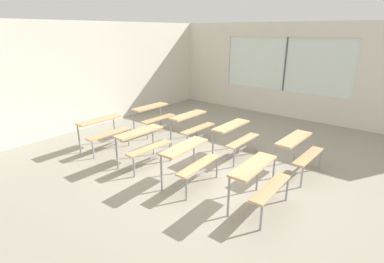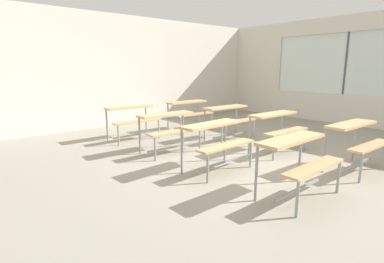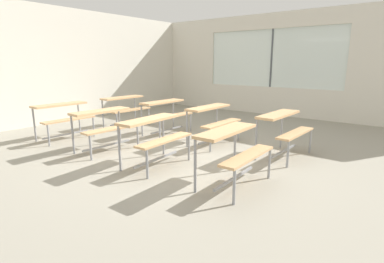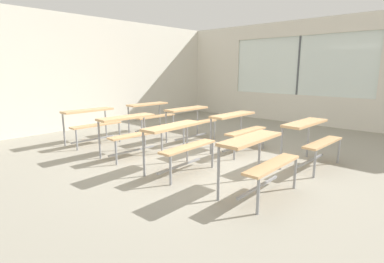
{
  "view_description": "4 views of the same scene",
  "coord_description": "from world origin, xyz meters",
  "px_view_note": "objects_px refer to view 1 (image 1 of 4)",
  "views": [
    {
      "loc": [
        -4.39,
        -3.19,
        2.76
      ],
      "look_at": [
        0.25,
        0.56,
        0.68
      ],
      "focal_mm": 27.33,
      "sensor_mm": 36.0,
      "label": 1
    },
    {
      "loc": [
        -3.8,
        -3.3,
        1.6
      ],
      "look_at": [
        -0.29,
        0.89,
        0.42
      ],
      "focal_mm": 28.0,
      "sensor_mm": 36.0,
      "label": 2
    },
    {
      "loc": [
        -3.8,
        -3.3,
        1.6
      ],
      "look_at": [
        0.17,
        -0.21,
        0.42
      ],
      "focal_mm": 28.0,
      "sensor_mm": 36.0,
      "label": 3
    },
    {
      "loc": [
        -3.8,
        -3.3,
        1.6
      ],
      "look_at": [
        -0.2,
        0.01,
        0.58
      ],
      "focal_mm": 28.0,
      "sensor_mm": 36.0,
      "label": 4
    }
  ],
  "objects_px": {
    "desk_bench_r3c0": "(103,127)",
    "desk_bench_r2c1": "(192,122)",
    "desk_bench_r0c0": "(259,177)",
    "desk_bench_r2c0": "(143,140)",
    "desk_bench_r3c1": "(153,113)",
    "desk_bench_r0c1": "(299,147)",
    "desk_bench_r1c1": "(235,133)",
    "desk_bench_r1c0": "(189,156)"
  },
  "relations": [
    {
      "from": "desk_bench_r0c1",
      "to": "desk_bench_r2c1",
      "type": "height_order",
      "value": "same"
    },
    {
      "from": "desk_bench_r0c0",
      "to": "desk_bench_r3c0",
      "type": "height_order",
      "value": "same"
    },
    {
      "from": "desk_bench_r3c1",
      "to": "desk_bench_r0c1",
      "type": "bearing_deg",
      "value": -87.42
    },
    {
      "from": "desk_bench_r0c0",
      "to": "desk_bench_r1c0",
      "type": "relative_size",
      "value": 0.98
    },
    {
      "from": "desk_bench_r2c0",
      "to": "desk_bench_r2c1",
      "type": "height_order",
      "value": "same"
    },
    {
      "from": "desk_bench_r1c1",
      "to": "desk_bench_r3c1",
      "type": "relative_size",
      "value": 0.99
    },
    {
      "from": "desk_bench_r2c0",
      "to": "desk_bench_r3c1",
      "type": "xyz_separation_m",
      "value": [
        1.62,
        1.37,
        0.0
      ]
    },
    {
      "from": "desk_bench_r3c0",
      "to": "desk_bench_r3c1",
      "type": "distance_m",
      "value": 1.63
    },
    {
      "from": "desk_bench_r0c1",
      "to": "desk_bench_r3c1",
      "type": "distance_m",
      "value": 4.08
    },
    {
      "from": "desk_bench_r2c1",
      "to": "desk_bench_r1c0",
      "type": "bearing_deg",
      "value": -140.48
    },
    {
      "from": "desk_bench_r1c0",
      "to": "desk_bench_r3c1",
      "type": "bearing_deg",
      "value": 55.25
    },
    {
      "from": "desk_bench_r2c1",
      "to": "desk_bench_r2c0",
      "type": "bearing_deg",
      "value": -178.15
    },
    {
      "from": "desk_bench_r2c0",
      "to": "desk_bench_r2c1",
      "type": "bearing_deg",
      "value": 2.33
    },
    {
      "from": "desk_bench_r2c1",
      "to": "desk_bench_r0c0",
      "type": "bearing_deg",
      "value": -119.23
    },
    {
      "from": "desk_bench_r0c1",
      "to": "desk_bench_r2c0",
      "type": "distance_m",
      "value": 3.17
    },
    {
      "from": "desk_bench_r0c1",
      "to": "desk_bench_r3c1",
      "type": "height_order",
      "value": "same"
    },
    {
      "from": "desk_bench_r1c0",
      "to": "desk_bench_r2c0",
      "type": "relative_size",
      "value": 1.01
    },
    {
      "from": "desk_bench_r1c1",
      "to": "desk_bench_r2c0",
      "type": "bearing_deg",
      "value": 142.05
    },
    {
      "from": "desk_bench_r2c0",
      "to": "desk_bench_r0c1",
      "type": "bearing_deg",
      "value": -56.36
    },
    {
      "from": "desk_bench_r2c0",
      "to": "desk_bench_r1c1",
      "type": "bearing_deg",
      "value": -36.72
    },
    {
      "from": "desk_bench_r0c0",
      "to": "desk_bench_r1c1",
      "type": "bearing_deg",
      "value": 40.42
    },
    {
      "from": "desk_bench_r1c0",
      "to": "desk_bench_r1c1",
      "type": "bearing_deg",
      "value": -2.98
    },
    {
      "from": "desk_bench_r1c1",
      "to": "desk_bench_r2c0",
      "type": "distance_m",
      "value": 2.05
    },
    {
      "from": "desk_bench_r0c1",
      "to": "desk_bench_r3c0",
      "type": "distance_m",
      "value": 4.43
    },
    {
      "from": "desk_bench_r0c1",
      "to": "desk_bench_r2c1",
      "type": "bearing_deg",
      "value": 92.29
    },
    {
      "from": "desk_bench_r2c0",
      "to": "desk_bench_r2c1",
      "type": "xyz_separation_m",
      "value": [
        1.64,
        0.01,
        0.0
      ]
    },
    {
      "from": "desk_bench_r0c1",
      "to": "desk_bench_r3c1",
      "type": "relative_size",
      "value": 1.0
    },
    {
      "from": "desk_bench_r0c1",
      "to": "desk_bench_r1c1",
      "type": "relative_size",
      "value": 1.01
    },
    {
      "from": "desk_bench_r0c0",
      "to": "desk_bench_r2c0",
      "type": "relative_size",
      "value": 0.99
    },
    {
      "from": "desk_bench_r0c1",
      "to": "desk_bench_r1c0",
      "type": "relative_size",
      "value": 0.99
    },
    {
      "from": "desk_bench_r3c0",
      "to": "desk_bench_r2c1",
      "type": "bearing_deg",
      "value": -39.91
    },
    {
      "from": "desk_bench_r1c1",
      "to": "desk_bench_r3c0",
      "type": "xyz_separation_m",
      "value": [
        -1.61,
        2.69,
        0.0
      ]
    },
    {
      "from": "desk_bench_r0c0",
      "to": "desk_bench_r2c1",
      "type": "relative_size",
      "value": 0.99
    },
    {
      "from": "desk_bench_r0c1",
      "to": "desk_bench_r3c1",
      "type": "bearing_deg",
      "value": 92.4
    },
    {
      "from": "desk_bench_r1c0",
      "to": "desk_bench_r0c1",
      "type": "bearing_deg",
      "value": -43.11
    },
    {
      "from": "desk_bench_r0c1",
      "to": "desk_bench_r2c0",
      "type": "height_order",
      "value": "same"
    },
    {
      "from": "desk_bench_r1c1",
      "to": "desk_bench_r2c0",
      "type": "relative_size",
      "value": 0.99
    },
    {
      "from": "desk_bench_r0c1",
      "to": "desk_bench_r2c1",
      "type": "distance_m",
      "value": 2.71
    },
    {
      "from": "desk_bench_r0c1",
      "to": "desk_bench_r2c1",
      "type": "xyz_separation_m",
      "value": [
        -0.02,
        2.71,
        0.0
      ]
    },
    {
      "from": "desk_bench_r0c0",
      "to": "desk_bench_r3c1",
      "type": "height_order",
      "value": "same"
    },
    {
      "from": "desk_bench_r2c1",
      "to": "desk_bench_r3c1",
      "type": "height_order",
      "value": "same"
    },
    {
      "from": "desk_bench_r0c0",
      "to": "desk_bench_r2c1",
      "type": "bearing_deg",
      "value": 58.14
    }
  ]
}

